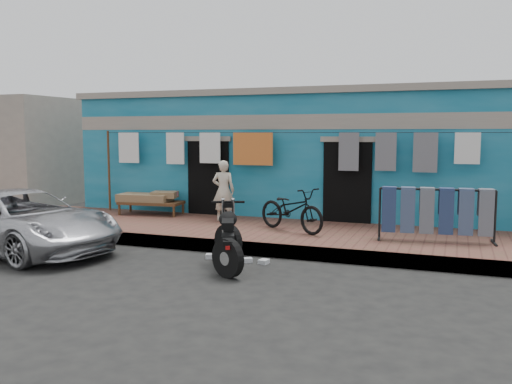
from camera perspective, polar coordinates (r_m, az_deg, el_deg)
name	(u,v)px	position (r m, az deg, el deg)	size (l,w,h in m)	color
ground	(213,275)	(8.89, -4.57, -8.71)	(80.00, 80.00, 0.00)	black
sidewalk	(272,235)	(11.58, 1.74, -4.55)	(28.00, 3.00, 0.25)	brown
curb	(248,248)	(10.24, -0.89, -5.96)	(28.00, 0.10, 0.25)	gray
building	(319,155)	(15.22, 6.60, 3.91)	(12.20, 5.20, 3.36)	#0E6588
neighbor_left	(12,150)	(20.82, -24.32, 4.05)	(6.00, 5.00, 3.40)	#9E9384
clothesline	(281,154)	(12.64, 2.67, 4.04)	(10.06, 0.06, 2.10)	brown
car	(20,220)	(11.41, -23.55, -2.72)	(1.99, 4.38, 1.23)	silver
seated_person	(223,191)	(12.61, -3.45, 0.15)	(0.51, 0.34, 1.42)	beige
bicycle	(292,204)	(11.27, 3.76, -1.30)	(0.62, 1.74, 1.13)	black
motorcycle	(228,236)	(9.25, -2.97, -4.65)	(1.21, 1.78, 1.09)	black
charpoy	(151,203)	(13.87, -10.96, -1.18)	(1.73, 0.96, 0.56)	brown
jeans_rack	(436,214)	(10.76, 18.42, -2.18)	(2.22, 0.67, 1.05)	black
litter_a	(211,256)	(10.01, -4.73, -6.75)	(0.19, 0.15, 0.09)	silver
litter_b	(247,260)	(9.67, -0.91, -7.20)	(0.17, 0.12, 0.08)	silver
litter_c	(264,262)	(9.60, 0.83, -7.34)	(0.19, 0.15, 0.07)	silver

